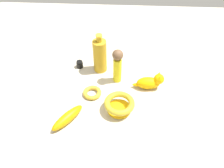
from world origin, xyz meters
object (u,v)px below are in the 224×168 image
Objects in this scene: bottle_tall at (100,55)px; bangle at (92,93)px; banana at (68,118)px; cat_figurine at (151,82)px; nail_polish_jar at (80,64)px; bowl at (119,104)px; person_figure_adult at (117,64)px.

bottle_tall is 0.21m from bangle.
banana reaches higher than bangle.
bottle_tall is 1.43× the size of cat_figurine.
cat_figurine reaches higher than bangle.
nail_polish_jar is at bearing -155.36° from bangle.
cat_figurine is at bearing 64.59° from bottle_tall.
nail_polish_jar is (-0.01, -0.12, -0.08)m from bottle_tall.
bowl reaches higher than nail_polish_jar.
bangle is at bearing 24.64° from nail_polish_jar.
banana is 0.36m from person_figure_adult.
bowl reaches higher than banana.
bowl is 0.81× the size of banana.
bottle_tall is 0.31m from cat_figurine.
bottle_tall reaches higher than bowl.
nail_polish_jar is at bearing -141.87° from bowl.
bangle is 0.48× the size of person_figure_adult.
bangle is 0.19m from person_figure_adult.
cat_figurine is (0.13, 0.27, -0.06)m from bottle_tall.
cat_figurine is 0.22m from bowl.
bottle_tall is at bearing 172.97° from bangle.
cat_figurine is 3.99× the size of nail_polish_jar.
banana is 0.90× the size of person_figure_adult.
banana is 0.38m from nail_polish_jar.
bowl is at bearing 38.13° from nail_polish_jar.
bowl is at bearing 145.27° from banana.
cat_figurine is 0.90× the size of banana.
person_figure_adult reaches higher than bowl.
nail_polish_jar is at bearing -114.03° from person_figure_adult.
bangle is 0.30m from cat_figurine.
bottle_tall is at bearing -160.81° from banana.
bowl is (0.09, 0.14, 0.03)m from bangle.
banana is at bearing -37.05° from person_figure_adult.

